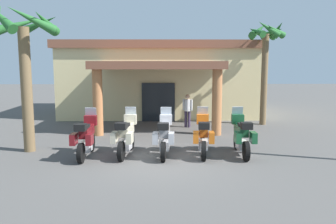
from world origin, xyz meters
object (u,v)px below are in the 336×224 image
(palm_tree_roadside, at_px, (24,46))
(motorcycle_green, at_px, (242,136))
(motorcycle_cream, at_px, (126,136))
(pedestrian, at_px, (188,108))
(motorcycle_orange, at_px, (203,135))
(palm_tree_near_portico, at_px, (265,46))
(motorcycle_silver, at_px, (165,136))
(motel_building, at_px, (159,78))
(motorcycle_maroon, at_px, (86,137))

(palm_tree_roadside, bearing_deg, motorcycle_green, -5.38)
(motorcycle_cream, relative_size, pedestrian, 1.34)
(motorcycle_orange, distance_m, palm_tree_near_portico, 7.86)
(motorcycle_orange, height_order, pedestrian, pedestrian)
(motorcycle_silver, height_order, palm_tree_near_portico, palm_tree_near_portico)
(motorcycle_silver, bearing_deg, palm_tree_roadside, 85.72)
(motorcycle_orange, distance_m, palm_tree_roadside, 7.05)
(motorcycle_silver, relative_size, pedestrian, 1.35)
(motorcycle_orange, bearing_deg, palm_tree_near_portico, -27.48)
(motel_building, xyz_separation_m, motorcycle_maroon, (-2.47, -10.66, -1.54))
(motel_building, height_order, motorcycle_orange, motel_building)
(motorcycle_maroon, xyz_separation_m, motorcycle_silver, (2.69, 0.11, 0.00))
(motorcycle_silver, height_order, motorcycle_orange, same)
(motorcycle_silver, height_order, motorcycle_green, same)
(palm_tree_near_portico, distance_m, palm_tree_roadside, 11.46)
(palm_tree_near_portico, bearing_deg, motorcycle_maroon, -141.79)
(motorcycle_green, bearing_deg, motorcycle_silver, 91.77)
(motorcycle_orange, xyz_separation_m, palm_tree_near_portico, (3.84, 6.01, 3.31))
(motorcycle_cream, xyz_separation_m, motorcycle_green, (4.04, -0.06, 0.00))
(palm_tree_near_portico, xyz_separation_m, palm_tree_roadside, (-10.13, -5.34, -0.20))
(motorcycle_cream, bearing_deg, palm_tree_near_portico, -40.29)
(pedestrian, bearing_deg, motel_building, -135.93)
(motel_building, distance_m, palm_tree_roadside, 10.98)
(motorcycle_cream, relative_size, palm_tree_near_portico, 0.41)
(motorcycle_maroon, bearing_deg, palm_tree_near_portico, -50.31)
(pedestrian, relative_size, palm_tree_near_portico, 0.31)
(motel_building, distance_m, motorcycle_silver, 10.66)
(palm_tree_roadside, bearing_deg, motel_building, 64.27)
(motorcycle_green, relative_size, pedestrian, 1.35)
(motorcycle_orange, height_order, motorcycle_green, same)
(palm_tree_near_portico, bearing_deg, motorcycle_green, -112.36)
(motorcycle_silver, distance_m, motorcycle_orange, 1.35)
(motorcycle_cream, bearing_deg, motorcycle_green, -83.66)
(motorcycle_maroon, distance_m, motorcycle_cream, 1.36)
(motorcycle_cream, relative_size, motorcycle_green, 1.00)
(motorcycle_green, bearing_deg, motorcycle_maroon, 92.59)
(motel_building, relative_size, palm_tree_roadside, 2.17)
(motel_building, bearing_deg, motorcycle_cream, -95.78)
(pedestrian, bearing_deg, motorcycle_cream, 2.76)
(motorcycle_maroon, bearing_deg, motorcycle_orange, -85.76)
(motorcycle_silver, bearing_deg, motorcycle_green, -84.93)
(motorcycle_orange, relative_size, pedestrian, 1.35)
(motorcycle_green, bearing_deg, palm_tree_near_portico, -21.30)
(motorcycle_silver, bearing_deg, motel_building, 5.60)
(palm_tree_roadside, bearing_deg, pedestrian, 37.10)
(motorcycle_maroon, bearing_deg, motel_building, -11.55)
(motorcycle_maroon, relative_size, motorcycle_green, 1.00)
(palm_tree_near_portico, bearing_deg, motorcycle_silver, -130.41)
(motorcycle_maroon, relative_size, motorcycle_cream, 1.00)
(motorcycle_orange, bearing_deg, motorcycle_green, -87.08)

